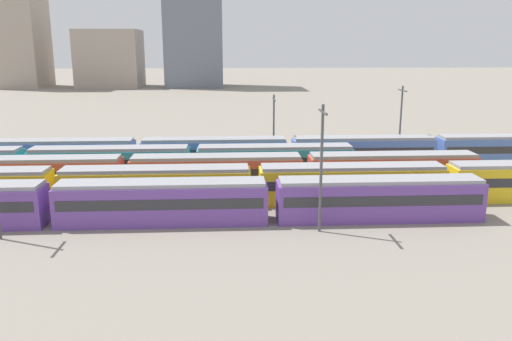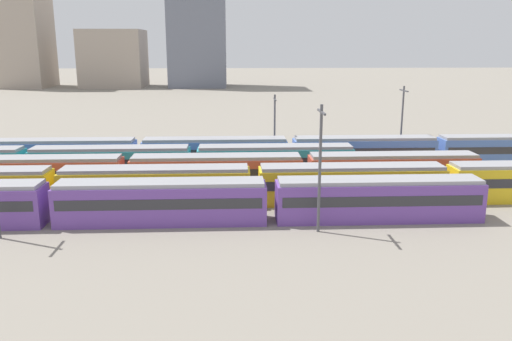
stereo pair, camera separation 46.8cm
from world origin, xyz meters
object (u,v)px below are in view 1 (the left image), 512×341
Objects in this scene: train_track_1 at (446,182)px; catenary_pole_3 at (401,119)px; catenary_pole_1 at (274,124)px; catenary_pole_2 at (321,163)px; train_track_4 at (289,152)px; train_track_2 at (217,172)px; train_track_3 at (111,163)px; train_track_0 at (162,202)px.

catenary_pole_3 reaches higher than train_track_1.
catenary_pole_2 is at bearing -86.79° from catenary_pole_1.
train_track_4 is 4.54m from catenary_pole_1.
train_track_1 is 24.30m from catenary_pole_1.
train_track_3 is (-12.23, 5.20, 0.00)m from train_track_2.
train_track_0 is 5.30× the size of catenary_pole_2.
catenary_pole_1 is at bearing 22.59° from train_track_3.
train_track_0 is 14.01m from catenary_pole_2.
catenary_pole_2 reaches higher than catenary_pole_3.
train_track_0 is 26.59m from catenary_pole_1.
train_track_1 is at bearing 10.85° from train_track_0.
catenary_pole_2 is (-0.24, -23.60, 3.91)m from train_track_4.
train_track_0 is 5.65× the size of catenary_pole_3.
train_track_2 and train_track_4 have the same top height.
train_track_2 and train_track_3 have the same top height.
train_track_0 is at bearing -63.46° from train_track_3.
train_track_3 is 21.82m from train_track_4.
train_track_3 is at bearing -167.40° from catenary_pole_3.
catenary_pole_2 is (1.49, -26.49, 0.87)m from catenary_pole_1.
train_track_4 is at bearing 13.79° from train_track_3.
train_track_2 is (-22.70, 5.20, -0.00)m from train_track_1.
catenary_pole_2 reaches higher than train_track_2.
train_track_1 is 12.74× the size of catenary_pole_1.
train_track_3 is at bearing 156.96° from train_track_2.
catenary_pole_3 is (36.26, 8.11, 3.58)m from train_track_3.
train_track_0 is at bearing -169.15° from train_track_1.
catenary_pole_2 is (8.72, -13.20, 3.91)m from train_track_2.
catenary_pole_1 is (7.23, 13.30, 3.04)m from train_track_2.
train_track_2 is 5.30× the size of catenary_pole_2.
train_track_3 is 0.75× the size of train_track_4.
catenary_pole_3 is at bearing 85.86° from train_track_1.
train_track_1 is at bearing -16.58° from train_track_3.
train_track_0 is at bearing -140.22° from catenary_pole_3.
train_track_0 is 0.75× the size of train_track_4.
catenary_pole_1 is (19.46, 8.10, 3.04)m from train_track_3.
catenary_pole_2 reaches higher than train_track_4.
train_track_1 and train_track_2 have the same top height.
train_track_1 is 11.40× the size of catenary_pole_3.
train_track_0 is 37.22m from catenary_pole_3.
catenary_pole_3 is at bearing 12.60° from train_track_3.
train_track_3 is (-7.79, 15.60, 0.00)m from train_track_0.
train_track_4 is at bearing 131.35° from train_track_1.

